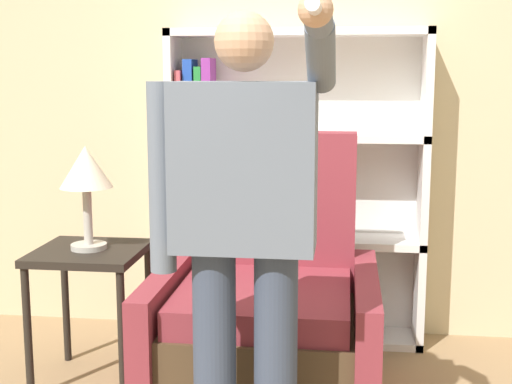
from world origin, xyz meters
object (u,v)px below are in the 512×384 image
object	(u,v)px
table_lamp	(86,173)
bookcase	(274,194)
armchair	(267,320)
person_standing	(244,225)
side_table	(90,271)

from	to	relation	value
table_lamp	bookcase	bearing A→B (deg)	41.31
armchair	table_lamp	xyz separation A→B (m)	(-0.84, 0.06, 0.64)
bookcase	person_standing	size ratio (longest dim) A/B	1.02
armchair	side_table	xyz separation A→B (m)	(-0.84, 0.06, 0.18)
side_table	person_standing	bearing A→B (deg)	-43.38
side_table	table_lamp	size ratio (longest dim) A/B	1.34
armchair	table_lamp	bearing A→B (deg)	176.14
person_standing	side_table	world-z (taller)	person_standing
person_standing	table_lamp	xyz separation A→B (m)	(-0.85, 0.80, 0.05)
bookcase	armchair	bearing A→B (deg)	-86.66
bookcase	side_table	distance (m)	1.09
bookcase	table_lamp	world-z (taller)	bookcase
armchair	side_table	distance (m)	0.86
person_standing	bookcase	bearing A→B (deg)	91.88
armchair	person_standing	world-z (taller)	person_standing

